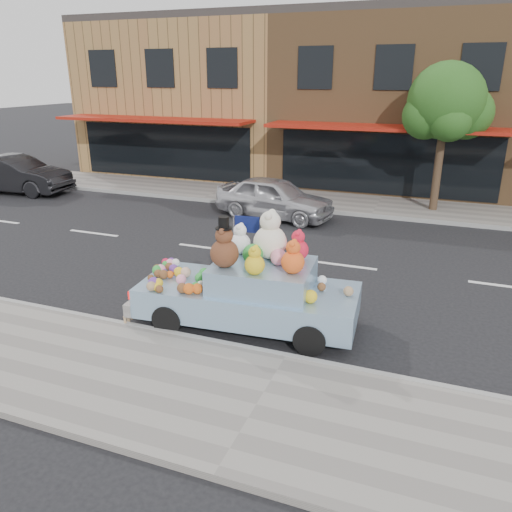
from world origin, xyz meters
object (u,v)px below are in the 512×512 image
at_px(car_silver, 274,198).
at_px(art_car, 249,288).
at_px(car_dark, 15,174).
at_px(street_tree, 446,108).

bearing_deg(car_silver, art_car, -156.09).
xyz_separation_m(car_silver, art_car, (2.10, -7.78, 0.10)).
xyz_separation_m(car_dark, art_car, (13.61, -7.60, 0.04)).
height_order(street_tree, car_dark, street_tree).
bearing_deg(street_tree, car_silver, -152.49).
height_order(car_silver, car_dark, car_dark).
bearing_deg(car_dark, art_car, -124.13).
bearing_deg(art_car, car_silver, 100.58).
distance_m(street_tree, art_car, 11.35).
distance_m(street_tree, car_dark, 17.25).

